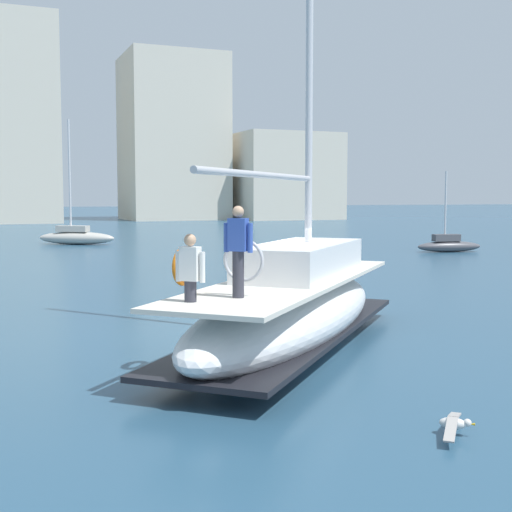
# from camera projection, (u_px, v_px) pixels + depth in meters

# --- Properties ---
(ground_plane) EXTENTS (400.00, 400.00, 0.00)m
(ground_plane) POSITION_uv_depth(u_px,v_px,m) (251.00, 332.00, 16.28)
(ground_plane) COLOR #284C66
(main_sailboat) EXTENTS (8.31, 8.65, 13.96)m
(main_sailboat) POSITION_uv_depth(u_px,v_px,m) (292.00, 305.00, 14.58)
(main_sailboat) COLOR white
(main_sailboat) RESTS_ON ground
(moored_sloop_far) EXTENTS (5.12, 3.79, 8.23)m
(moored_sloop_far) POSITION_uv_depth(u_px,v_px,m) (76.00, 236.00, 45.75)
(moored_sloop_far) COLOR #B7B2A8
(moored_sloop_far) RESTS_ON ground
(moored_catamaran) EXTENTS (3.96, 1.64, 4.62)m
(moored_catamaran) POSITION_uv_depth(u_px,v_px,m) (449.00, 245.00, 39.64)
(moored_catamaran) COLOR #4C4C51
(moored_catamaran) RESTS_ON ground
(seagull) EXTENTS (0.94, 1.01, 0.18)m
(seagull) POSITION_uv_depth(u_px,v_px,m) (454.00, 423.00, 9.27)
(seagull) COLOR silver
(seagull) RESTS_ON ground
(waterfront_buildings) EXTENTS (81.35, 18.47, 26.24)m
(waterfront_buildings) POSITION_uv_depth(u_px,v_px,m) (18.00, 136.00, 86.85)
(waterfront_buildings) COLOR silver
(waterfront_buildings) RESTS_ON ground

